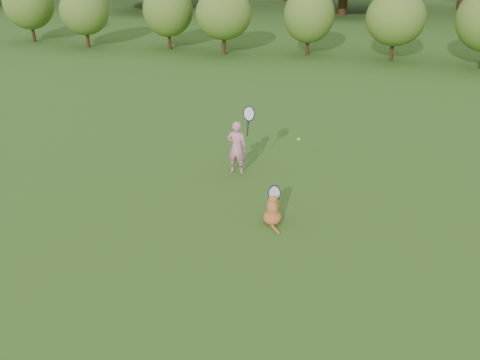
# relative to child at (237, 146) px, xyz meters

# --- Properties ---
(ground) EXTENTS (100.00, 100.00, 0.00)m
(ground) POSITION_rel_child_xyz_m (0.26, -2.55, -0.58)
(ground) COLOR #274D15
(ground) RESTS_ON ground
(shrub_row) EXTENTS (28.00, 3.00, 2.80)m
(shrub_row) POSITION_rel_child_xyz_m (0.26, 10.45, 0.82)
(shrub_row) COLOR #527B26
(shrub_row) RESTS_ON ground
(child) EXTENTS (0.62, 0.38, 1.65)m
(child) POSITION_rel_child_xyz_m (0.00, 0.00, 0.00)
(child) COLOR pink
(child) RESTS_ON ground
(cat) EXTENTS (0.40, 0.75, 0.71)m
(cat) POSITION_rel_child_xyz_m (1.05, -1.83, -0.31)
(cat) COLOR #B75B23
(cat) RESTS_ON ground
(tennis_ball) EXTENTS (0.06, 0.06, 0.06)m
(tennis_ball) POSITION_rel_child_xyz_m (1.28, -0.51, 0.46)
(tennis_ball) COLOR #B2E51A
(tennis_ball) RESTS_ON ground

